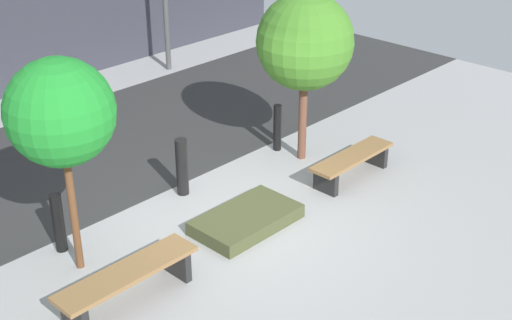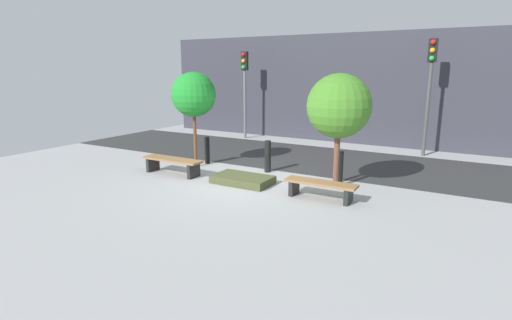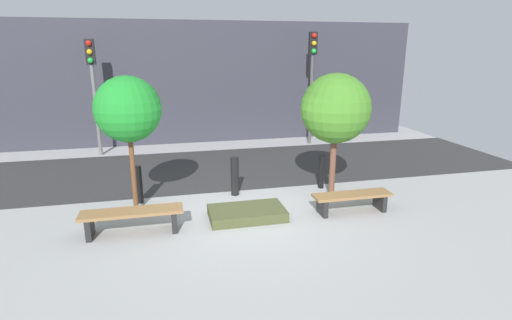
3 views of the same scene
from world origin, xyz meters
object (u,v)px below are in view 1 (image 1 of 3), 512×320
at_px(planter_bed, 246,220).
at_px(bollard_center, 277,128).
at_px(tree_behind_right_bench, 305,42).
at_px(bollard_far_left, 58,223).
at_px(bollard_left, 182,167).
at_px(tree_behind_left_bench, 60,113).
at_px(bench_left, 128,279).
at_px(bench_right, 352,161).

bearing_deg(planter_bed, bollard_center, 32.35).
relative_size(tree_behind_right_bench, bollard_far_left, 3.33).
bearing_deg(planter_bed, bollard_left, 90.00).
xyz_separation_m(bollard_far_left, bollard_center, (4.45, 0.00, -0.01)).
bearing_deg(tree_behind_right_bench, planter_bed, -158.85).
xyz_separation_m(planter_bed, tree_behind_right_bench, (2.28, 0.88, 1.99)).
height_order(tree_behind_left_bench, tree_behind_right_bench, tree_behind_left_bench).
height_order(tree_behind_left_bench, bollard_far_left, tree_behind_left_bench).
distance_m(bench_left, tree_behind_right_bench, 5.00).
bearing_deg(planter_bed, tree_behind_right_bench, 21.15).
distance_m(planter_bed, bollard_far_left, 2.66).
bearing_deg(bench_left, tree_behind_right_bench, 13.41).
xyz_separation_m(bench_right, planter_bed, (-2.28, 0.20, -0.20)).
bearing_deg(tree_behind_right_bench, bench_left, -166.65).
xyz_separation_m(tree_behind_left_bench, bollard_left, (2.28, 0.53, -1.76)).
xyz_separation_m(bench_left, tree_behind_left_bench, (0.00, 1.08, 1.89)).
height_order(tree_behind_left_bench, bollard_left, tree_behind_left_bench).
xyz_separation_m(bench_right, tree_behind_right_bench, (-0.00, 1.08, 1.79)).
xyz_separation_m(tree_behind_right_bench, bollard_left, (-2.28, 0.53, -1.62)).
distance_m(bench_right, tree_behind_right_bench, 2.09).
relative_size(planter_bed, bollard_left, 1.67).
distance_m(bollard_far_left, bollard_center, 4.45).
bearing_deg(tree_behind_right_bench, bollard_center, 95.82).
distance_m(bollard_far_left, bollard_left, 2.23).
relative_size(planter_bed, bollard_far_left, 1.80).
distance_m(bench_left, bollard_far_left, 1.61).
relative_size(bench_left, bench_right, 1.11).
bearing_deg(bollard_left, tree_behind_right_bench, -13.03).
height_order(bench_right, tree_behind_left_bench, tree_behind_left_bench).
height_order(bench_left, bollard_far_left, bollard_far_left).
bearing_deg(bench_right, tree_behind_left_bench, 166.59).
relative_size(tree_behind_right_bench, bollard_left, 3.08).
distance_m(bench_left, tree_behind_left_bench, 2.18).
distance_m(planter_bed, bollard_center, 2.65).
bearing_deg(tree_behind_right_bench, bollard_far_left, 173.32).
height_order(planter_bed, bollard_center, bollard_center).
distance_m(bench_left, bench_right, 4.56).
distance_m(planter_bed, tree_behind_left_bench, 3.24).
relative_size(bench_right, bollard_center, 2.01).
relative_size(planter_bed, tree_behind_left_bench, 0.54).
bearing_deg(planter_bed, bench_left, -174.99).
bearing_deg(tree_behind_left_bench, bollard_center, 6.68).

